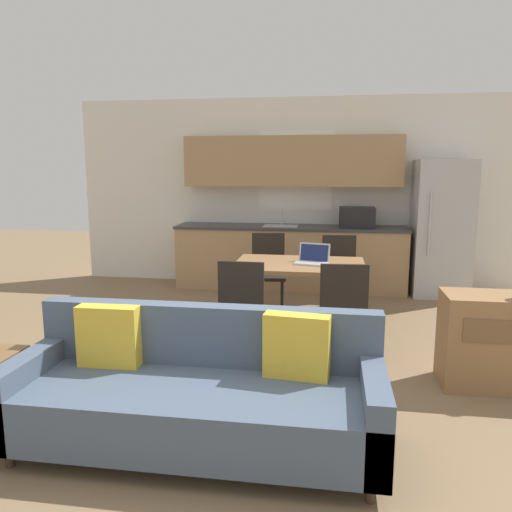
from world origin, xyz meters
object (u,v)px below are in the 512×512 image
at_px(dining_chair_far_left, 268,269).
at_px(laptop, 313,259).
at_px(dining_chair_near_left, 244,306).
at_px(dining_chair_near_right, 342,310).
at_px(refrigerator, 441,228).
at_px(couch, 198,393).
at_px(dining_table, 299,269).
at_px(dining_chair_far_right, 339,272).
at_px(credenza, 510,342).

height_order(dining_chair_far_left, laptop, laptop).
bearing_deg(laptop, dining_chair_near_left, -110.64).
bearing_deg(dining_chair_far_left, laptop, -63.08).
xyz_separation_m(dining_chair_near_right, laptop, (-0.29, 0.83, 0.29)).
height_order(refrigerator, couch, refrigerator).
xyz_separation_m(dining_table, dining_chair_far_left, (-0.43, 0.86, -0.18)).
bearing_deg(refrigerator, dining_chair_near_left, -128.55).
height_order(dining_table, dining_chair_far_right, dining_chair_far_right).
xyz_separation_m(couch, dining_chair_far_left, (0.03, 3.10, 0.17)).
bearing_deg(dining_chair_near_right, laptop, -74.34).
height_order(dining_table, credenza, dining_table).
xyz_separation_m(dining_table, credenza, (1.71, -1.08, -0.30)).
bearing_deg(dining_chair_far_right, refrigerator, 35.56).
bearing_deg(credenza, dining_chair_near_right, 168.78).
relative_size(couch, laptop, 6.05).
xyz_separation_m(dining_chair_far_right, dining_chair_far_left, (-0.85, 0.07, 0.00)).
xyz_separation_m(dining_chair_near_left, laptop, (0.56, 0.84, 0.29)).
xyz_separation_m(credenza, dining_chair_far_left, (-2.14, 1.93, 0.13)).
distance_m(dining_chair_near_right, laptop, 0.93).
xyz_separation_m(dining_chair_far_left, laptop, (0.57, -0.85, 0.29)).
bearing_deg(dining_chair_far_left, dining_table, -69.94).
distance_m(dining_table, dining_chair_far_left, 0.98).
bearing_deg(laptop, dining_chair_far_right, 83.19).
relative_size(refrigerator, dining_chair_near_right, 1.97).
relative_size(dining_table, dining_chair_near_left, 1.44).
bearing_deg(dining_table, refrigerator, 47.28).
relative_size(couch, credenza, 2.19).
relative_size(credenza, dining_chair_far_left, 1.10).
xyz_separation_m(couch, dining_chair_near_right, (0.89, 1.42, 0.17)).
bearing_deg(credenza, refrigerator, 88.96).
bearing_deg(dining_table, laptop, 1.62).
bearing_deg(laptop, dining_chair_near_right, -57.37).
relative_size(credenza, laptop, 2.75).
xyz_separation_m(dining_table, dining_chair_near_right, (0.43, -0.82, -0.18)).
height_order(couch, dining_chair_near_left, dining_chair_near_left).
distance_m(refrigerator, dining_chair_near_right, 3.07).
bearing_deg(dining_chair_near_left, refrigerator, -126.51).
bearing_deg(dining_table, dining_chair_far_left, 116.88).
height_order(couch, dining_chair_near_right, dining_chair_near_right).
relative_size(dining_table, dining_chair_far_left, 1.44).
distance_m(refrigerator, couch, 4.75).
bearing_deg(credenza, dining_chair_near_left, 173.65).
bearing_deg(dining_chair_near_right, dining_chair_near_left, -2.83).
relative_size(refrigerator, dining_chair_far_right, 1.97).
relative_size(credenza, dining_chair_near_left, 1.10).
height_order(couch, dining_chair_far_left, dining_chair_far_left).
relative_size(dining_chair_near_left, dining_chair_near_right, 1.00).
height_order(credenza, dining_chair_near_right, dining_chair_near_right).
bearing_deg(couch, dining_chair_far_left, 89.52).
bearing_deg(dining_chair_far_right, credenza, -59.55).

